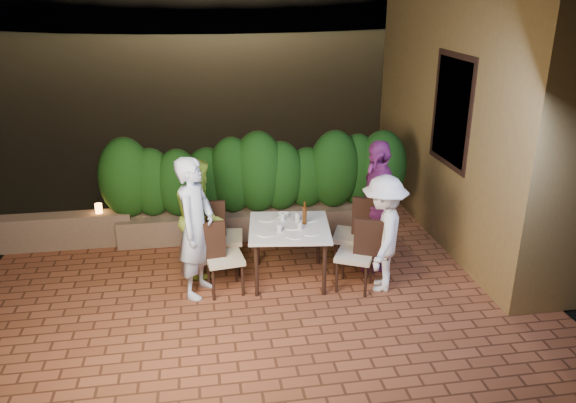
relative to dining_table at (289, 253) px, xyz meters
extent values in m
plane|color=black|center=(-0.42, -0.80, -0.40)|extent=(400.00, 400.00, 0.00)
cube|color=brown|center=(-0.42, -0.30, -0.45)|extent=(7.00, 6.00, 0.15)
cube|color=olive|center=(3.18, 1.20, 2.12)|extent=(1.60, 5.00, 5.00)
cube|color=black|center=(2.40, 0.70, 1.62)|extent=(0.08, 1.00, 1.40)
cube|color=black|center=(2.39, 0.70, 1.62)|extent=(0.06, 1.15, 1.55)
cube|color=brown|center=(-0.22, 1.50, -0.17)|extent=(4.20, 0.55, 0.40)
cube|color=brown|center=(-3.22, 1.50, -0.12)|extent=(2.20, 0.30, 0.50)
ellipsoid|color=black|center=(1.58, 59.20, -4.38)|extent=(52.00, 40.00, 22.00)
cylinder|color=white|center=(-0.32, -0.17, 0.38)|extent=(0.23, 0.23, 0.01)
cylinder|color=white|center=(-0.26, 0.27, 0.38)|extent=(0.21, 0.21, 0.01)
cylinder|color=white|center=(0.22, -0.25, 0.38)|extent=(0.20, 0.20, 0.01)
cylinder|color=white|center=(0.29, 0.18, 0.38)|extent=(0.21, 0.21, 0.01)
cylinder|color=white|center=(0.03, -0.02, 0.38)|extent=(0.24, 0.24, 0.01)
cylinder|color=white|center=(0.02, -0.31, 0.38)|extent=(0.21, 0.21, 0.01)
cylinder|color=silver|center=(-0.15, -0.14, 0.43)|extent=(0.06, 0.06, 0.10)
cylinder|color=silver|center=(-0.05, 0.20, 0.42)|extent=(0.06, 0.06, 0.10)
cylinder|color=silver|center=(0.12, -0.11, 0.42)|extent=(0.06, 0.06, 0.10)
cylinder|color=silver|center=(0.13, 0.15, 0.43)|extent=(0.07, 0.07, 0.12)
imported|color=white|center=(-0.03, 0.33, 0.40)|extent=(0.20, 0.20, 0.04)
imported|color=#C6DBFF|center=(-1.17, -0.16, 0.51)|extent=(0.65, 0.76, 1.77)
imported|color=#B5E146|center=(-1.12, 0.45, 0.41)|extent=(0.75, 0.87, 1.56)
imported|color=white|center=(1.10, -0.41, 0.37)|extent=(0.88, 1.10, 1.49)
imported|color=#7D2971|center=(1.19, 0.17, 0.52)|extent=(0.45, 1.05, 1.78)
cylinder|color=orange|center=(-2.57, 1.50, 0.20)|extent=(0.10, 0.10, 0.14)
camera|label=1|loc=(-1.07, -6.43, 3.23)|focal=35.00mm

